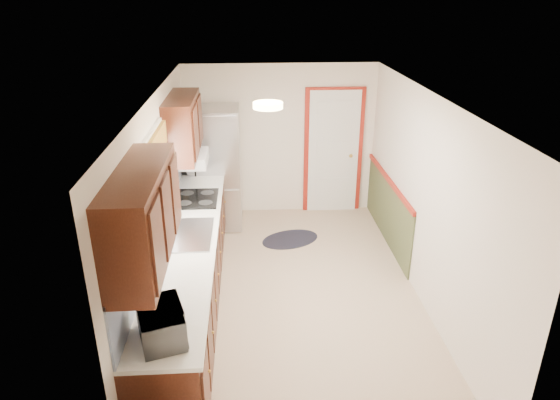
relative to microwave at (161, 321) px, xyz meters
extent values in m
cube|color=tan|center=(1.20, 1.95, -1.10)|extent=(3.20, 5.20, 0.12)
cube|color=white|center=(1.20, 1.95, 1.30)|extent=(3.20, 5.20, 0.12)
cube|color=white|center=(1.20, 4.45, 0.10)|extent=(3.20, 0.10, 2.40)
cube|color=white|center=(1.20, -0.55, 0.10)|extent=(3.20, 0.10, 2.40)
cube|color=white|center=(-0.30, 1.95, 0.10)|extent=(0.10, 5.20, 2.40)
cube|color=white|center=(2.70, 1.95, 0.10)|extent=(0.10, 5.20, 2.40)
cube|color=#3A170D|center=(0.00, 1.65, -0.65)|extent=(0.60, 4.00, 0.90)
cube|color=white|center=(0.01, 1.65, -0.18)|extent=(0.63, 4.00, 0.04)
cube|color=#4E78BF|center=(-0.29, 1.65, 0.11)|extent=(0.02, 4.00, 0.55)
cube|color=#3A170D|center=(-0.12, 0.35, 0.72)|extent=(0.35, 1.40, 0.75)
cube|color=#3A170D|center=(-0.12, 3.05, 0.72)|extent=(0.35, 1.20, 0.75)
cube|color=white|center=(-0.29, 1.75, 0.52)|extent=(0.02, 1.00, 0.90)
cube|color=#C15924|center=(-0.24, 1.75, 0.87)|extent=(0.05, 1.12, 0.24)
cube|color=#B7B7BC|center=(0.01, 1.75, -0.16)|extent=(0.52, 0.82, 0.02)
cube|color=white|center=(-0.07, 3.10, 0.27)|extent=(0.45, 0.60, 0.15)
cube|color=maroon|center=(2.05, 4.42, -0.10)|extent=(0.94, 0.05, 2.08)
cube|color=white|center=(2.05, 4.39, -0.10)|extent=(0.80, 0.04, 2.00)
cube|color=#434A2A|center=(2.69, 3.30, -0.65)|extent=(0.02, 2.30, 0.90)
cube|color=maroon|center=(2.67, 3.30, -0.18)|extent=(0.04, 2.30, 0.06)
cylinder|color=#FFD88C|center=(0.90, 1.75, 1.26)|extent=(0.30, 0.30, 0.06)
imported|color=white|center=(0.00, 0.00, 0.00)|extent=(0.40, 0.54, 0.33)
cube|color=#B7B7BC|center=(0.18, 4.00, -0.18)|extent=(0.77, 0.72, 1.84)
cylinder|color=black|center=(-0.08, 3.60, -0.28)|extent=(0.02, 0.02, 1.29)
ellipsoid|color=black|center=(1.28, 3.35, -1.10)|extent=(1.01, 0.84, 0.01)
cube|color=black|center=(0.01, 2.75, -0.15)|extent=(0.54, 0.65, 0.02)
camera|label=1|loc=(0.70, -3.18, 2.34)|focal=32.00mm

